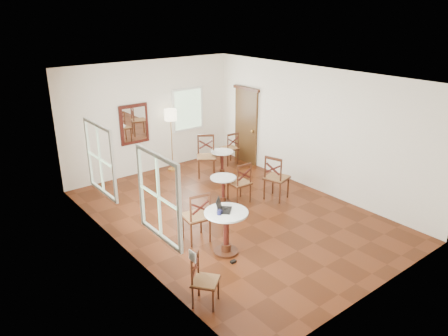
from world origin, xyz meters
The scene contains 17 objects.
ground centered at (0.00, 0.00, 0.00)m, with size 7.00×7.00×0.00m, color #55230E.
room_shell centered at (-0.06, 0.27, 1.89)m, with size 5.02×7.02×3.01m.
cafe_table_near centered at (-1.08, -1.13, 0.52)m, with size 0.80×0.80×0.84m.
cafe_table_mid centered at (0.22, 0.60, 0.39)m, with size 0.60×0.60×0.63m.
cafe_table_back centered at (1.32, 2.05, 0.40)m, with size 0.61×0.61×0.65m.
chair_near_a centered at (-1.25, -0.44, 0.52)m, with size 0.55×0.55×1.05m.
chair_near_b centered at (-2.25, -2.06, 0.42)m, with size 0.54×0.54×0.84m.
chair_mid_a centered at (0.54, 0.39, 0.49)m, with size 0.48×0.48×0.98m.
chair_mid_b centered at (1.31, 0.00, 0.54)m, with size 0.62×0.62×1.09m.
chair_back_a centered at (1.99, 2.55, 0.47)m, with size 0.46×0.46×0.95m.
chair_back_b centered at (0.92, 2.23, 0.54)m, with size 0.70×0.70×1.09m.
floor_lamp centered at (0.43, 3.15, 1.45)m, with size 0.33×0.33×1.71m.
laptop centered at (-1.10, -1.05, 0.90)m, with size 0.39×0.39×0.22m.
mouse centered at (-1.05, -1.06, 0.86)m, with size 0.09×0.06×0.03m, color black.
navy_mug centered at (-1.25, -1.15, 0.89)m, with size 0.11×0.08×0.09m.
water_glass centered at (-1.25, -1.13, 0.90)m, with size 0.06×0.06×0.10m, color white.
power_adapter centered at (-1.19, -1.47, 0.02)m, with size 0.10×0.06×0.04m, color black.
Camera 1 is at (-5.38, -6.51, 4.31)m, focal length 34.37 mm.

